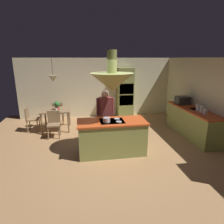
# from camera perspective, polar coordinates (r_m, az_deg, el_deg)

# --- Properties ---
(ground) EXTENTS (8.16, 8.16, 0.00)m
(ground) POSITION_cam_1_polar(r_m,az_deg,el_deg) (5.62, -0.35, -11.01)
(ground) COLOR #AD7F51
(wall_back) EXTENTS (6.80, 0.10, 2.55)m
(wall_back) POSITION_cam_1_polar(r_m,az_deg,el_deg) (8.54, -4.01, 7.22)
(wall_back) COLOR beige
(wall_back) RESTS_ON ground
(wall_right) EXTENTS (0.10, 7.20, 2.55)m
(wall_right) POSITION_cam_1_polar(r_m,az_deg,el_deg) (6.82, 27.16, 3.38)
(wall_right) COLOR beige
(wall_right) RESTS_ON ground
(kitchen_island) EXTENTS (1.83, 0.82, 0.94)m
(kitchen_island) POSITION_cam_1_polar(r_m,az_deg,el_deg) (5.25, -0.02, -7.43)
(kitchen_island) COLOR #8C934C
(kitchen_island) RESTS_ON ground
(counter_run_right) EXTENTS (0.73, 2.47, 0.92)m
(counter_run_right) POSITION_cam_1_polar(r_m,az_deg,el_deg) (6.95, 22.67, -2.77)
(counter_run_right) COLOR #8C934C
(counter_run_right) RESTS_ON ground
(oven_tower) EXTENTS (0.66, 0.62, 2.15)m
(oven_tower) POSITION_cam_1_polar(r_m,az_deg,el_deg) (8.35, 3.86, 5.62)
(oven_tower) COLOR #8C934C
(oven_tower) RESTS_ON ground
(dining_table) EXTENTS (1.01, 0.89, 0.76)m
(dining_table) POSITION_cam_1_polar(r_m,az_deg,el_deg) (7.17, -16.35, -0.09)
(dining_table) COLOR #8D6E4B
(dining_table) RESTS_ON ground
(person_at_island) EXTENTS (0.53, 0.22, 1.64)m
(person_at_island) POSITION_cam_1_polar(r_m,az_deg,el_deg) (5.71, -1.98, -0.45)
(person_at_island) COLOR tan
(person_at_island) RESTS_ON ground
(range_hood) EXTENTS (1.10, 1.10, 1.00)m
(range_hood) POSITION_cam_1_polar(r_m,az_deg,el_deg) (4.86, -0.02, 9.20)
(range_hood) COLOR #8C934C
(pendant_light_over_table) EXTENTS (0.32, 0.32, 0.82)m
(pendant_light_over_table) POSITION_cam_1_polar(r_m,az_deg,el_deg) (6.95, -17.12, 9.52)
(pendant_light_over_table) COLOR beige
(chair_facing_island) EXTENTS (0.40, 0.40, 0.87)m
(chair_facing_island) POSITION_cam_1_polar(r_m,az_deg,el_deg) (6.58, -16.90, -2.91)
(chair_facing_island) COLOR #8D6E4B
(chair_facing_island) RESTS_ON ground
(chair_by_back_wall) EXTENTS (0.40, 0.40, 0.87)m
(chair_by_back_wall) POSITION_cam_1_polar(r_m,az_deg,el_deg) (7.85, -15.72, 0.15)
(chair_by_back_wall) COLOR #8D6E4B
(chair_by_back_wall) RESTS_ON ground
(chair_at_corner) EXTENTS (0.40, 0.40, 0.87)m
(chair_at_corner) POSITION_cam_1_polar(r_m,az_deg,el_deg) (7.38, -23.09, -1.52)
(chair_at_corner) COLOR #8D6E4B
(chair_at_corner) RESTS_ON ground
(potted_plant_on_table) EXTENTS (0.20, 0.20, 0.30)m
(potted_plant_on_table) POSITION_cam_1_polar(r_m,az_deg,el_deg) (7.08, -16.02, 2.03)
(potted_plant_on_table) COLOR #99382D
(potted_plant_on_table) RESTS_ON dining_table
(cup_on_table) EXTENTS (0.07, 0.07, 0.09)m
(cup_on_table) POSITION_cam_1_polar(r_m,az_deg,el_deg) (6.91, -16.23, 0.63)
(cup_on_table) COLOR white
(cup_on_table) RESTS_ON dining_table
(canister_flour) EXTENTS (0.12, 0.12, 0.15)m
(canister_flour) POSITION_cam_1_polar(r_m,az_deg,el_deg) (6.32, 25.98, 0.11)
(canister_flour) COLOR silver
(canister_flour) RESTS_ON counter_run_right
(canister_sugar) EXTENTS (0.12, 0.12, 0.21)m
(canister_sugar) POSITION_cam_1_polar(r_m,az_deg,el_deg) (6.46, 25.12, 0.79)
(canister_sugar) COLOR silver
(canister_sugar) RESTS_ON counter_run_right
(canister_tea) EXTENTS (0.13, 0.13, 0.21)m
(canister_tea) POSITION_cam_1_polar(r_m,az_deg,el_deg) (6.60, 24.25, 1.16)
(canister_tea) COLOR silver
(canister_tea) RESTS_ON counter_run_right
(microwave_on_counter) EXTENTS (0.46, 0.36, 0.28)m
(microwave_on_counter) POSITION_cam_1_polar(r_m,az_deg,el_deg) (7.40, 20.22, 3.32)
(microwave_on_counter) COLOR #232326
(microwave_on_counter) RESTS_ON counter_run_right
(cooking_pot_on_cooktop) EXTENTS (0.18, 0.18, 0.12)m
(cooking_pot_on_cooktop) POSITION_cam_1_polar(r_m,az_deg,el_deg) (4.91, -1.62, -2.36)
(cooking_pot_on_cooktop) COLOR #B2B2B7
(cooking_pot_on_cooktop) RESTS_ON kitchen_island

